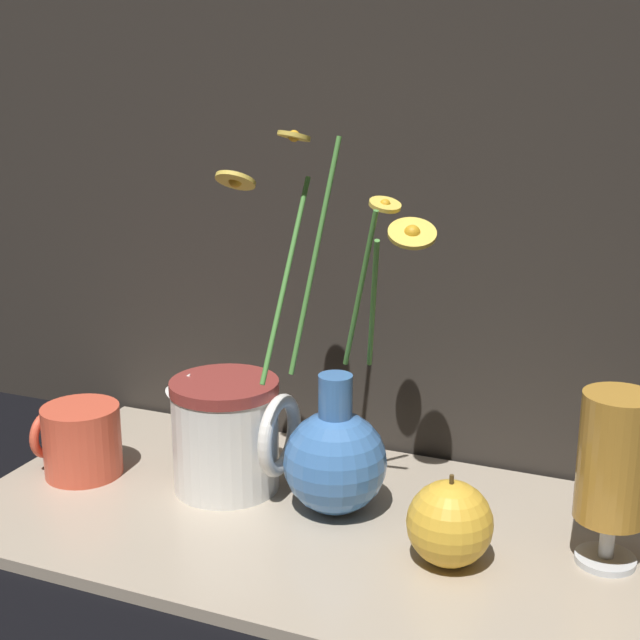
{
  "coord_description": "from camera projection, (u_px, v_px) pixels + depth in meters",
  "views": [
    {
      "loc": [
        0.31,
        -0.73,
        0.44
      ],
      "look_at": [
        0.0,
        0.0,
        0.21
      ],
      "focal_mm": 50.0,
      "sensor_mm": 36.0,
      "label": 1
    }
  ],
  "objects": [
    {
      "name": "ground_plane",
      "position": [
        317.0,
        528.0,
        0.88
      ],
      "size": [
        6.0,
        6.0,
        0.0
      ],
      "primitive_type": "plane",
      "color": "black"
    },
    {
      "name": "shelf",
      "position": [
        317.0,
        523.0,
        0.88
      ],
      "size": [
        0.7,
        0.36,
        0.01
      ],
      "color": "tan",
      "rests_on": "ground_plane"
    },
    {
      "name": "vase_with_flowers",
      "position": [
        335.0,
        450.0,
        0.87
      ],
      "size": [
        0.22,
        0.12,
        0.37
      ],
      "color": "#3F72B7",
      "rests_on": "shelf"
    },
    {
      "name": "yellow_mug",
      "position": [
        80.0,
        440.0,
        0.96
      ],
      "size": [
        0.09,
        0.08,
        0.08
      ],
      "color": "#DB5138",
      "rests_on": "shelf"
    },
    {
      "name": "ceramic_pitcher",
      "position": [
        228.0,
        429.0,
        0.92
      ],
      "size": [
        0.14,
        0.11,
        0.13
      ],
      "color": "white",
      "rests_on": "shelf"
    },
    {
      "name": "tea_glass",
      "position": [
        615.0,
        462.0,
        0.77
      ],
      "size": [
        0.06,
        0.06,
        0.16
      ],
      "color": "silver",
      "rests_on": "shelf"
    },
    {
      "name": "orange_fruit",
      "position": [
        450.0,
        523.0,
        0.78
      ],
      "size": [
        0.08,
        0.08,
        0.09
      ],
      "color": "gold",
      "rests_on": "shelf"
    }
  ]
}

